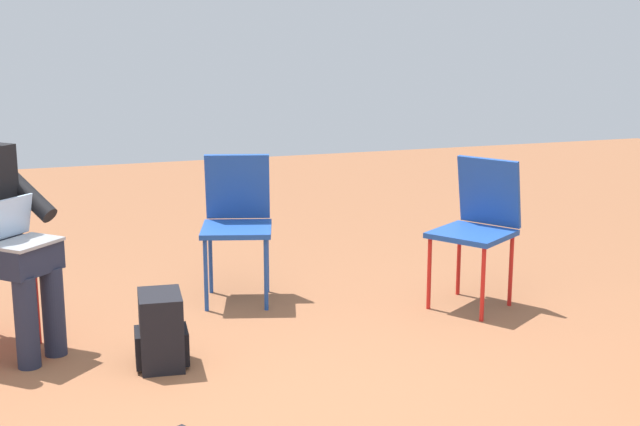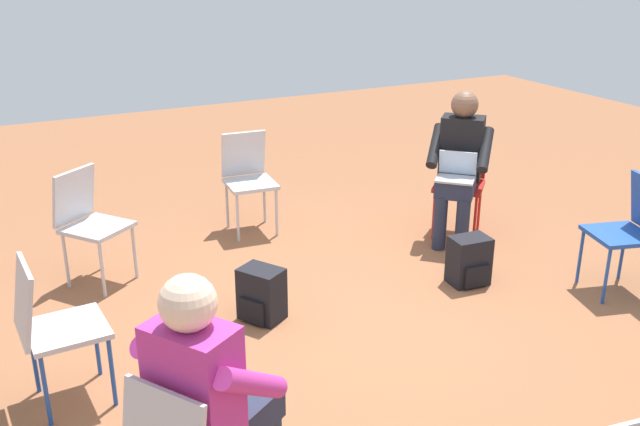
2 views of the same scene
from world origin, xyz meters
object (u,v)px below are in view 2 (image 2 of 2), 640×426
chair_east (630,226)px  chair_west (51,323)px  person_with_laptop (459,160)px  person_in_magenta (211,391)px  chair_northwest (89,218)px  chair_northeast (460,177)px  backpack_by_empty_chair (262,297)px  chair_north (248,175)px  backpack_near_laptop_user (469,263)px

chair_east → chair_west: bearing=99.5°
person_with_laptop → person_in_magenta: 3.55m
chair_northwest → chair_northeast: bearing=135.2°
chair_west → backpack_by_empty_chair: (1.33, 0.37, -0.34)m
person_with_laptop → backpack_by_empty_chair: bearing=59.8°
chair_north → chair_west: size_ratio=1.00×
chair_northwest → chair_west: bearing=36.5°
chair_north → backpack_by_empty_chair: (-0.51, -1.52, -0.34)m
chair_north → person_in_magenta: 3.42m
chair_west → person_in_magenta: (0.47, -1.23, 0.20)m
person_in_magenta → chair_northeast: bearing=95.2°
chair_northwest → backpack_by_empty_chair: 1.44m
chair_west → person_in_magenta: 1.33m
chair_north → person_in_magenta: bearing=71.2°
chair_west → person_with_laptop: (3.31, 0.91, 0.20)m
chair_east → person_in_magenta: 3.44m
backpack_by_empty_chair → chair_northeast: bearing=17.4°
backpack_near_laptop_user → chair_west: bearing=-176.5°
chair_east → backpack_near_laptop_user: size_ratio=2.36×
chair_northwest → chair_northeast: (2.99, -0.43, 0.00)m
chair_east → backpack_by_empty_chair: chair_east is taller
backpack_near_laptop_user → backpack_by_empty_chair: 1.57m
chair_west → backpack_near_laptop_user: (2.89, 0.18, -0.34)m
backpack_near_laptop_user → person_in_magenta: bearing=-149.8°
chair_west → person_with_laptop: size_ratio=0.69×
chair_northeast → person_with_laptop: size_ratio=0.69×
chair_northeast → person_with_laptop: (-0.12, -0.12, 0.20)m
chair_north → chair_east: size_ratio=1.00×
chair_west → backpack_by_empty_chair: chair_west is taller
chair_east → backpack_near_laptop_user: 1.14m
chair_north → chair_northwest: (-1.40, -0.44, 0.00)m
chair_north → chair_east: (1.97, -2.30, 0.00)m
chair_north → chair_west: 2.64m
chair_northwest → backpack_near_laptop_user: 2.78m
chair_north → backpack_by_empty_chair: bearing=76.4°
chair_east → person_in_magenta: size_ratio=0.69×
chair_north → person_in_magenta: person_in_magenta is taller
chair_east → chair_north: bearing=56.1°
chair_north → backpack_by_empty_chair: size_ratio=2.36×
chair_west → chair_north: bearing=132.5°
person_with_laptop → chair_west: bearing=59.9°
chair_northeast → person_in_magenta: (-2.96, -2.26, 0.20)m
chair_northwest → chair_east: bearing=114.3°
chair_northeast → chair_northwest: bearing=36.4°
chair_east → chair_northeast: size_ratio=1.00×
backpack_near_laptop_user → chair_north: bearing=121.4°
person_with_laptop → chair_north: bearing=10.7°
chair_west → chair_northeast: bearing=103.4°
chair_northwest → backpack_near_laptop_user: (2.44, -1.28, -0.34)m
chair_northeast → person_in_magenta: bearing=82.0°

